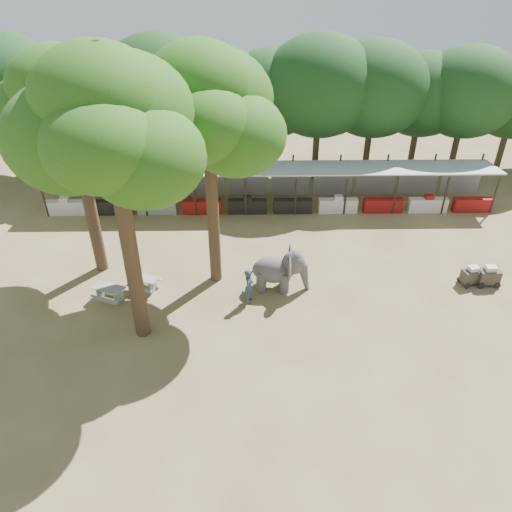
{
  "coord_description": "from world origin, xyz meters",
  "views": [
    {
      "loc": [
        -1.29,
        -14.5,
        14.95
      ],
      "look_at": [
        -1.0,
        5.0,
        2.0
      ],
      "focal_mm": 35.0,
      "sensor_mm": 36.0,
      "label": 1
    }
  ],
  "objects_px": {
    "yard_tree_back": "(204,110)",
    "cart_front": "(471,275)",
    "picnic_table_far": "(144,282)",
    "yard_tree_center": "(107,127)",
    "picnic_table_near": "(109,292)",
    "yard_tree_left": "(69,111)",
    "elephant": "(280,270)",
    "handler": "(249,286)",
    "cart_back": "(489,275)"
  },
  "relations": [
    {
      "from": "yard_tree_back",
      "to": "cart_front",
      "type": "height_order",
      "value": "yard_tree_back"
    },
    {
      "from": "yard_tree_back",
      "to": "picnic_table_far",
      "type": "xyz_separation_m",
      "value": [
        -3.33,
        -1.06,
        -8.08
      ]
    },
    {
      "from": "yard_tree_center",
      "to": "picnic_table_near",
      "type": "xyz_separation_m",
      "value": [
        -1.82,
        2.14,
        -8.73
      ]
    },
    {
      "from": "yard_tree_left",
      "to": "elephant",
      "type": "xyz_separation_m",
      "value": [
        9.31,
        -2.04,
        -7.11
      ]
    },
    {
      "from": "yard_tree_center",
      "to": "picnic_table_far",
      "type": "relative_size",
      "value": 6.76
    },
    {
      "from": "handler",
      "to": "picnic_table_far",
      "type": "distance_m",
      "value": 5.26
    },
    {
      "from": "yard_tree_back",
      "to": "elephant",
      "type": "height_order",
      "value": "yard_tree_back"
    },
    {
      "from": "yard_tree_center",
      "to": "yard_tree_back",
      "type": "xyz_separation_m",
      "value": [
        3.0,
        4.0,
        -0.67
      ]
    },
    {
      "from": "picnic_table_near",
      "to": "picnic_table_far",
      "type": "bearing_deg",
      "value": 49.5
    },
    {
      "from": "yard_tree_back",
      "to": "elephant",
      "type": "xyz_separation_m",
      "value": [
        3.31,
        -1.04,
        -7.45
      ]
    },
    {
      "from": "picnic_table_far",
      "to": "cart_front",
      "type": "height_order",
      "value": "cart_front"
    },
    {
      "from": "cart_back",
      "to": "cart_front",
      "type": "bearing_deg",
      "value": 173.6
    },
    {
      "from": "handler",
      "to": "picnic_table_near",
      "type": "xyz_separation_m",
      "value": [
        -6.62,
        0.25,
        -0.43
      ]
    },
    {
      "from": "yard_tree_center",
      "to": "cart_front",
      "type": "relative_size",
      "value": 10.19
    },
    {
      "from": "yard_tree_left",
      "to": "cart_front",
      "type": "distance_m",
      "value": 20.42
    },
    {
      "from": "yard_tree_back",
      "to": "cart_back",
      "type": "distance_m",
      "value": 15.84
    },
    {
      "from": "handler",
      "to": "picnic_table_near",
      "type": "distance_m",
      "value": 6.64
    },
    {
      "from": "handler",
      "to": "picnic_table_far",
      "type": "height_order",
      "value": "handler"
    },
    {
      "from": "picnic_table_far",
      "to": "cart_front",
      "type": "bearing_deg",
      "value": 21.35
    },
    {
      "from": "handler",
      "to": "cart_front",
      "type": "distance_m",
      "value": 11.11
    },
    {
      "from": "picnic_table_near",
      "to": "yard_tree_back",
      "type": "bearing_deg",
      "value": 42.3
    },
    {
      "from": "yard_tree_left",
      "to": "elephant",
      "type": "bearing_deg",
      "value": -12.35
    },
    {
      "from": "yard_tree_left",
      "to": "cart_back",
      "type": "bearing_deg",
      "value": -5.53
    },
    {
      "from": "yard_tree_left",
      "to": "picnic_table_near",
      "type": "bearing_deg",
      "value": -67.67
    },
    {
      "from": "picnic_table_far",
      "to": "elephant",
      "type": "bearing_deg",
      "value": 20.71
    },
    {
      "from": "elephant",
      "to": "handler",
      "type": "relative_size",
      "value": 1.59
    },
    {
      "from": "yard_tree_left",
      "to": "cart_back",
      "type": "distance_m",
      "value": 21.17
    },
    {
      "from": "elephant",
      "to": "cart_back",
      "type": "height_order",
      "value": "elephant"
    },
    {
      "from": "yard_tree_back",
      "to": "yard_tree_left",
      "type": "bearing_deg",
      "value": 170.54
    },
    {
      "from": "yard_tree_back",
      "to": "picnic_table_far",
      "type": "distance_m",
      "value": 8.8
    },
    {
      "from": "handler",
      "to": "cart_back",
      "type": "distance_m",
      "value": 11.91
    },
    {
      "from": "handler",
      "to": "picnic_table_near",
      "type": "bearing_deg",
      "value": 95.58
    },
    {
      "from": "yard_tree_left",
      "to": "handler",
      "type": "height_order",
      "value": "yard_tree_left"
    },
    {
      "from": "cart_back",
      "to": "yard_tree_left",
      "type": "bearing_deg",
      "value": 173.49
    },
    {
      "from": "handler",
      "to": "yard_tree_left",
      "type": "bearing_deg",
      "value": 75.99
    },
    {
      "from": "yard_tree_back",
      "to": "handler",
      "type": "xyz_separation_m",
      "value": [
        1.8,
        -2.11,
        -7.63
      ]
    },
    {
      "from": "yard_tree_center",
      "to": "cart_front",
      "type": "distance_m",
      "value": 18.34
    },
    {
      "from": "cart_front",
      "to": "cart_back",
      "type": "xyz_separation_m",
      "value": [
        0.82,
        -0.08,
        0.04
      ]
    },
    {
      "from": "yard_tree_left",
      "to": "cart_back",
      "type": "height_order",
      "value": "yard_tree_left"
    },
    {
      "from": "yard_tree_left",
      "to": "picnic_table_near",
      "type": "distance_m",
      "value": 8.32
    },
    {
      "from": "picnic_table_near",
      "to": "cart_front",
      "type": "bearing_deg",
      "value": 24.56
    },
    {
      "from": "yard_tree_center",
      "to": "cart_back",
      "type": "bearing_deg",
      "value": 10.55
    },
    {
      "from": "elephant",
      "to": "handler",
      "type": "distance_m",
      "value": 1.86
    },
    {
      "from": "yard_tree_left",
      "to": "picnic_table_far",
      "type": "bearing_deg",
      "value": -37.69
    },
    {
      "from": "picnic_table_near",
      "to": "picnic_table_far",
      "type": "xyz_separation_m",
      "value": [
        1.49,
        0.8,
        -0.02
      ]
    },
    {
      "from": "elephant",
      "to": "cart_front",
      "type": "relative_size",
      "value": 2.45
    },
    {
      "from": "yard_tree_center",
      "to": "picnic_table_far",
      "type": "xyz_separation_m",
      "value": [
        -0.33,
        2.94,
        -8.74
      ]
    },
    {
      "from": "yard_tree_center",
      "to": "cart_front",
      "type": "bearing_deg",
      "value": 11.35
    },
    {
      "from": "elephant",
      "to": "cart_front",
      "type": "height_order",
      "value": "elephant"
    },
    {
      "from": "yard_tree_center",
      "to": "handler",
      "type": "height_order",
      "value": "yard_tree_center"
    }
  ]
}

